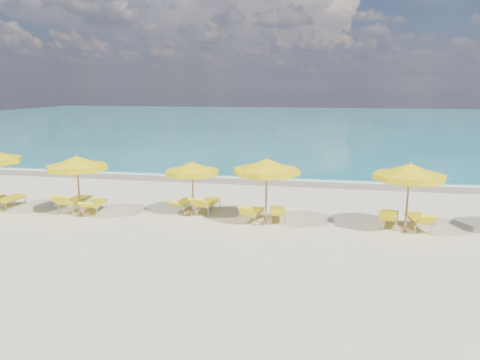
# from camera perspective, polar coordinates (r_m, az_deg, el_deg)

# --- Properties ---
(ground_plane) EXTENTS (120.00, 120.00, 0.00)m
(ground_plane) POSITION_cam_1_polar(r_m,az_deg,el_deg) (17.49, -0.95, -4.82)
(ground_plane) COLOR beige
(ocean) EXTENTS (120.00, 80.00, 0.30)m
(ocean) POSITION_cam_1_polar(r_m,az_deg,el_deg) (64.70, 8.00, 7.00)
(ocean) COLOR #157178
(ocean) RESTS_ON ground
(wet_sand_band) EXTENTS (120.00, 2.60, 0.01)m
(wet_sand_band) POSITION_cam_1_polar(r_m,az_deg,el_deg) (24.57, 2.65, -0.06)
(wet_sand_band) COLOR tan
(wet_sand_band) RESTS_ON ground
(foam_line) EXTENTS (120.00, 1.20, 0.03)m
(foam_line) POSITION_cam_1_polar(r_m,az_deg,el_deg) (25.34, 2.91, 0.29)
(foam_line) COLOR white
(foam_line) RESTS_ON ground
(whitecap_near) EXTENTS (14.00, 0.36, 0.05)m
(whitecap_near) POSITION_cam_1_polar(r_m,az_deg,el_deg) (35.08, -4.76, 3.39)
(whitecap_near) COLOR white
(whitecap_near) RESTS_ON ground
(whitecap_far) EXTENTS (18.00, 0.30, 0.05)m
(whitecap_far) POSITION_cam_1_polar(r_m,az_deg,el_deg) (40.96, 17.34, 4.07)
(whitecap_far) COLOR white
(whitecap_far) RESTS_ON ground
(umbrella_1) EXTENTS (2.80, 2.80, 2.34)m
(umbrella_1) POSITION_cam_1_polar(r_m,az_deg,el_deg) (18.77, -19.26, 1.91)
(umbrella_1) COLOR #9B724D
(umbrella_1) RESTS_ON ground
(umbrella_2) EXTENTS (2.54, 2.54, 2.12)m
(umbrella_2) POSITION_cam_1_polar(r_m,az_deg,el_deg) (17.80, -5.84, 1.38)
(umbrella_2) COLOR #9B724D
(umbrella_2) RESTS_ON ground
(umbrella_3) EXTENTS (2.56, 2.56, 2.43)m
(umbrella_3) POSITION_cam_1_polar(r_m,az_deg,el_deg) (16.52, 3.25, 1.60)
(umbrella_3) COLOR #9B724D
(umbrella_3) RESTS_ON ground
(umbrella_4) EXTENTS (2.57, 2.57, 2.42)m
(umbrella_4) POSITION_cam_1_polar(r_m,az_deg,el_deg) (16.55, 19.95, 0.90)
(umbrella_4) COLOR #9B724D
(umbrella_4) RESTS_ON ground
(lounger_0_right) EXTENTS (0.67, 1.88, 0.72)m
(lounger_0_right) POSITION_cam_1_polar(r_m,az_deg,el_deg) (21.23, -26.32, -2.49)
(lounger_0_right) COLOR #A5A8AD
(lounger_0_right) RESTS_ON ground
(lounger_1_left) EXTENTS (0.74, 1.99, 0.91)m
(lounger_1_left) POSITION_cam_1_polar(r_m,az_deg,el_deg) (19.74, -19.53, -2.86)
(lounger_1_left) COLOR #A5A8AD
(lounger_1_left) RESTS_ON ground
(lounger_1_right) EXTENTS (0.84, 1.84, 0.70)m
(lounger_1_right) POSITION_cam_1_polar(r_m,az_deg,el_deg) (19.20, -17.28, -3.21)
(lounger_1_right) COLOR #A5A8AD
(lounger_1_right) RESTS_ON ground
(lounger_2_left) EXTENTS (0.75, 1.73, 0.62)m
(lounger_2_left) POSITION_cam_1_polar(r_m,az_deg,el_deg) (18.79, -6.90, -3.13)
(lounger_2_left) COLOR #A5A8AD
(lounger_2_left) RESTS_ON ground
(lounger_2_right) EXTENTS (0.86, 1.95, 0.84)m
(lounger_2_right) POSITION_cam_1_polar(r_m,az_deg,el_deg) (18.43, -4.03, -3.24)
(lounger_2_right) COLOR #A5A8AD
(lounger_2_right) RESTS_ON ground
(lounger_3_left) EXTENTS (0.76, 1.66, 0.78)m
(lounger_3_left) POSITION_cam_1_polar(r_m,az_deg,el_deg) (17.23, 1.51, -4.36)
(lounger_3_left) COLOR #A5A8AD
(lounger_3_left) RESTS_ON ground
(lounger_3_right) EXTENTS (0.78, 1.75, 0.66)m
(lounger_3_right) POSITION_cam_1_polar(r_m,az_deg,el_deg) (17.39, 4.63, -4.26)
(lounger_3_right) COLOR #A5A8AD
(lounger_3_right) RESTS_ON ground
(lounger_4_left) EXTENTS (0.90, 1.87, 0.81)m
(lounger_4_left) POSITION_cam_1_polar(r_m,az_deg,el_deg) (17.44, 17.68, -4.66)
(lounger_4_left) COLOR #A5A8AD
(lounger_4_left) RESTS_ON ground
(lounger_4_right) EXTENTS (0.82, 1.83, 0.81)m
(lounger_4_right) POSITION_cam_1_polar(r_m,az_deg,el_deg) (17.41, 20.93, -4.92)
(lounger_4_right) COLOR #A5A8AD
(lounger_4_right) RESTS_ON ground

